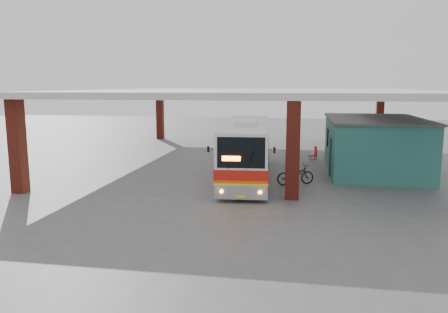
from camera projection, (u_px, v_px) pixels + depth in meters
name	position (u px, v px, depth m)	size (l,w,h in m)	color
ground	(234.00, 181.00, 22.68)	(90.00, 90.00, 0.00)	#515154
brick_columns	(269.00, 131.00, 26.95)	(20.10, 21.60, 4.35)	maroon
canopy_roof	(257.00, 92.00, 28.19)	(21.00, 23.00, 0.30)	beige
shop_building	(374.00, 145.00, 25.07)	(5.20, 8.20, 3.11)	#2C6B6F
coach_bus	(247.00, 149.00, 23.43)	(3.10, 11.04, 3.17)	silver
motorcycle	(295.00, 175.00, 21.88)	(0.68, 1.95, 1.03)	black
pedestrian	(292.00, 174.00, 20.85)	(0.56, 0.37, 1.53)	red
red_chair	(314.00, 153.00, 29.41)	(0.58, 0.58, 0.89)	red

